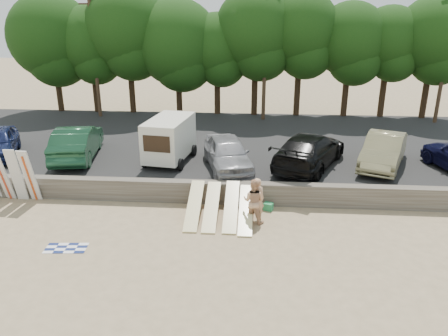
{
  "coord_description": "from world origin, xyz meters",
  "views": [
    {
      "loc": [
        1.56,
        -14.85,
        8.27
      ],
      "look_at": [
        0.18,
        3.0,
        1.66
      ],
      "focal_mm": 35.0,
      "sensor_mm": 36.0,
      "label": 1
    }
  ],
  "objects_px": {
    "car_3": "(309,150)",
    "beachgoer_a": "(256,199)",
    "car_2": "(227,153)",
    "box_trailer": "(169,138)",
    "cooler": "(268,207)",
    "car_4": "(383,151)",
    "beachgoer_b": "(254,201)",
    "car_1": "(77,142)"
  },
  "relations": [
    {
      "from": "car_3",
      "to": "beachgoer_a",
      "type": "relative_size",
      "value": 3.17
    },
    {
      "from": "car_2",
      "to": "car_3",
      "type": "relative_size",
      "value": 0.82
    },
    {
      "from": "beachgoer_a",
      "to": "car_2",
      "type": "bearing_deg",
      "value": -84.39
    },
    {
      "from": "box_trailer",
      "to": "cooler",
      "type": "xyz_separation_m",
      "value": [
        5.06,
        -4.03,
        -1.82
      ]
    },
    {
      "from": "car_4",
      "to": "cooler",
      "type": "distance_m",
      "value": 7.24
    },
    {
      "from": "beachgoer_a",
      "to": "beachgoer_b",
      "type": "xyz_separation_m",
      "value": [
        -0.1,
        -0.2,
        0.01
      ]
    },
    {
      "from": "car_2",
      "to": "cooler",
      "type": "relative_size",
      "value": 12.57
    },
    {
      "from": "box_trailer",
      "to": "beachgoer_b",
      "type": "relative_size",
      "value": 2.05
    },
    {
      "from": "car_2",
      "to": "car_3",
      "type": "bearing_deg",
      "value": -5.49
    },
    {
      "from": "car_2",
      "to": "beachgoer_a",
      "type": "height_order",
      "value": "car_2"
    },
    {
      "from": "box_trailer",
      "to": "car_2",
      "type": "relative_size",
      "value": 0.8
    },
    {
      "from": "box_trailer",
      "to": "cooler",
      "type": "bearing_deg",
      "value": -30.2
    },
    {
      "from": "car_2",
      "to": "beachgoer_b",
      "type": "xyz_separation_m",
      "value": [
        1.36,
        -4.3,
        -0.58
      ]
    },
    {
      "from": "box_trailer",
      "to": "car_2",
      "type": "height_order",
      "value": "box_trailer"
    },
    {
      "from": "beachgoer_b",
      "to": "cooler",
      "type": "xyz_separation_m",
      "value": [
        0.63,
        1.17,
        -0.77
      ]
    },
    {
      "from": "box_trailer",
      "to": "beachgoer_a",
      "type": "distance_m",
      "value": 6.83
    },
    {
      "from": "box_trailer",
      "to": "car_1",
      "type": "relative_size",
      "value": 0.72
    },
    {
      "from": "car_1",
      "to": "car_4",
      "type": "xyz_separation_m",
      "value": [
        15.84,
        -0.06,
        -0.06
      ]
    },
    {
      "from": "car_4",
      "to": "car_2",
      "type": "bearing_deg",
      "value": -150.35
    },
    {
      "from": "car_4",
      "to": "box_trailer",
      "type": "bearing_deg",
      "value": -157.13
    },
    {
      "from": "beachgoer_b",
      "to": "car_1",
      "type": "bearing_deg",
      "value": -10.77
    },
    {
      "from": "car_2",
      "to": "car_1",
      "type": "bearing_deg",
      "value": 157.29
    },
    {
      "from": "car_2",
      "to": "beachgoer_b",
      "type": "height_order",
      "value": "car_2"
    },
    {
      "from": "car_1",
      "to": "beachgoer_a",
      "type": "bearing_deg",
      "value": 141.28
    },
    {
      "from": "car_1",
      "to": "car_4",
      "type": "distance_m",
      "value": 15.84
    },
    {
      "from": "box_trailer",
      "to": "beachgoer_b",
      "type": "bearing_deg",
      "value": -41.26
    },
    {
      "from": "cooler",
      "to": "car_2",
      "type": "bearing_deg",
      "value": 143.85
    },
    {
      "from": "beachgoer_a",
      "to": "beachgoer_b",
      "type": "height_order",
      "value": "beachgoer_b"
    },
    {
      "from": "car_1",
      "to": "car_4",
      "type": "bearing_deg",
      "value": 169.52
    },
    {
      "from": "box_trailer",
      "to": "cooler",
      "type": "height_order",
      "value": "box_trailer"
    },
    {
      "from": "car_1",
      "to": "car_4",
      "type": "height_order",
      "value": "car_1"
    },
    {
      "from": "car_3",
      "to": "car_4",
      "type": "distance_m",
      "value": 3.73
    },
    {
      "from": "beachgoer_b",
      "to": "car_3",
      "type": "bearing_deg",
      "value": -99.57
    },
    {
      "from": "car_4",
      "to": "beachgoer_a",
      "type": "bearing_deg",
      "value": -118.75
    },
    {
      "from": "car_1",
      "to": "beachgoer_b",
      "type": "distance_m",
      "value": 10.85
    },
    {
      "from": "box_trailer",
      "to": "car_4",
      "type": "xyz_separation_m",
      "value": [
        10.84,
        0.1,
        -0.46
      ]
    },
    {
      "from": "box_trailer",
      "to": "car_4",
      "type": "bearing_deg",
      "value": 8.86
    },
    {
      "from": "beachgoer_a",
      "to": "cooler",
      "type": "height_order",
      "value": "beachgoer_a"
    },
    {
      "from": "beachgoer_b",
      "to": "car_4",
      "type": "bearing_deg",
      "value": -121.62
    },
    {
      "from": "car_2",
      "to": "car_3",
      "type": "xyz_separation_m",
      "value": [
        4.07,
        0.7,
        0.04
      ]
    },
    {
      "from": "car_2",
      "to": "car_4",
      "type": "height_order",
      "value": "car_4"
    },
    {
      "from": "box_trailer",
      "to": "car_3",
      "type": "xyz_separation_m",
      "value": [
        7.13,
        -0.2,
        -0.43
      ]
    }
  ]
}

